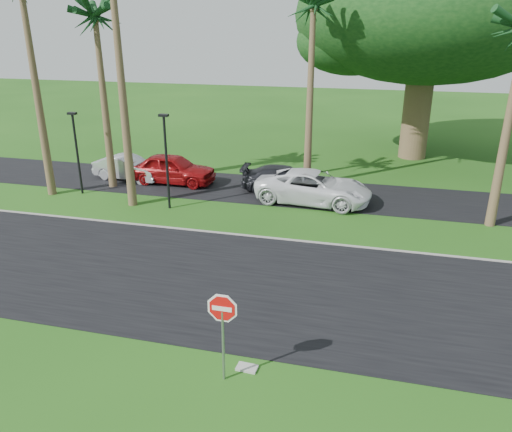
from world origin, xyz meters
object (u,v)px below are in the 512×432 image
object	(u,v)px
car_silver	(129,168)
car_red	(173,169)
stop_sign_near	(223,320)
car_minivan	(314,187)
car_dark	(285,180)

from	to	relation	value
car_silver	car_red	size ratio (longest dim) A/B	0.86
stop_sign_near	car_silver	size ratio (longest dim) A/B	0.62
car_red	car_minivan	size ratio (longest dim) A/B	0.84
car_dark	car_minivan	bearing A→B (deg)	-132.32
stop_sign_near	car_dark	world-z (taller)	stop_sign_near
car_red	car_silver	bearing A→B (deg)	90.85
car_silver	car_minivan	bearing A→B (deg)	-89.59
car_red	car_minivan	distance (m)	8.36
car_silver	car_dark	distance (m)	9.25
stop_sign_near	car_dark	size ratio (longest dim) A/B	0.56
car_dark	stop_sign_near	bearing A→B (deg)	-178.42
car_dark	car_minivan	xyz separation A→B (m)	(1.75, -1.39, 0.13)
car_minivan	car_silver	bearing A→B (deg)	87.93
car_minivan	stop_sign_near	bearing A→B (deg)	-176.21
car_red	car_dark	world-z (taller)	car_red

